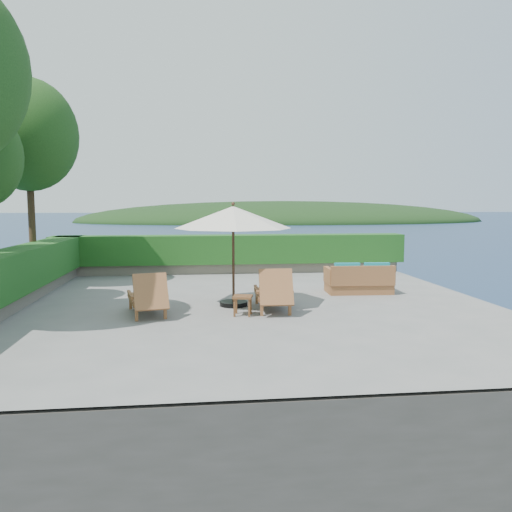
{
  "coord_description": "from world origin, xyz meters",
  "views": [
    {
      "loc": [
        -1.2,
        -12.01,
        2.46
      ],
      "look_at": [
        0.3,
        0.8,
        1.1
      ],
      "focal_mm": 35.0,
      "sensor_mm": 36.0,
      "label": 1
    }
  ],
  "objects": [
    {
      "name": "planter_wall_left",
      "position": [
        -5.6,
        0.0,
        0.18
      ],
      "size": [
        0.6,
        12.0,
        0.36
      ],
      "primitive_type": "cube",
      "color": "gray",
      "rests_on": "ground"
    },
    {
      "name": "patio_umbrella",
      "position": [
        -0.36,
        -0.17,
        2.11
      ],
      "size": [
        2.83,
        2.83,
        2.5
      ],
      "rotation": [
        0.0,
        0.0,
        -0.02
      ],
      "color": "black",
      "rests_on": "ground"
    },
    {
      "name": "offshore_island",
      "position": [
        25.0,
        140.0,
        -3.0
      ],
      "size": [
        126.0,
        57.6,
        12.6
      ],
      "primitive_type": "ellipsoid",
      "color": "black",
      "rests_on": "ocean"
    },
    {
      "name": "tree_far",
      "position": [
        -6.0,
        3.2,
        4.4
      ],
      "size": [
        2.8,
        2.8,
        6.03
      ],
      "color": "#423019",
      "rests_on": "ground"
    },
    {
      "name": "ground",
      "position": [
        0.0,
        0.0,
        0.0
      ],
      "size": [
        12.0,
        12.0,
        0.0
      ],
      "primitive_type": "plane",
      "color": "gray",
      "rests_on": "ground"
    },
    {
      "name": "lounge_left",
      "position": [
        -2.31,
        -0.99,
        0.42
      ],
      "size": [
        1.07,
        1.84,
        0.99
      ],
      "rotation": [
        0.0,
        0.0,
        0.22
      ],
      "color": "brown",
      "rests_on": "ground"
    },
    {
      "name": "ocean",
      "position": [
        0.0,
        0.0,
        -3.0
      ],
      "size": [
        600.0,
        600.0,
        0.0
      ],
      "primitive_type": "plane",
      "color": "#152644",
      "rests_on": "ground"
    },
    {
      "name": "hedge_far",
      "position": [
        0.0,
        5.6,
        0.85
      ],
      "size": [
        12.4,
        0.9,
        1.0
      ],
      "primitive_type": "cube",
      "color": "#134012",
      "rests_on": "planter_wall_far"
    },
    {
      "name": "lounge_right",
      "position": [
        0.51,
        -0.84,
        0.43
      ],
      "size": [
        0.86,
        1.82,
        1.03
      ],
      "rotation": [
        0.0,
        0.0,
        -0.04
      ],
      "color": "brown",
      "rests_on": "ground"
    },
    {
      "name": "side_table",
      "position": [
        -0.24,
        -1.24,
        0.36
      ],
      "size": [
        0.49,
        0.49,
        0.44
      ],
      "rotation": [
        0.0,
        0.0,
        -0.21
      ],
      "color": "brown",
      "rests_on": "ground"
    },
    {
      "name": "hedge_left",
      "position": [
        -5.6,
        0.0,
        0.85
      ],
      "size": [
        0.9,
        12.4,
        1.0
      ],
      "primitive_type": "cube",
      "color": "#134012",
      "rests_on": "planter_wall_left"
    },
    {
      "name": "foundation",
      "position": [
        0.0,
        0.0,
        -1.55
      ],
      "size": [
        12.0,
        12.0,
        3.0
      ],
      "primitive_type": "cube",
      "color": "#524941",
      "rests_on": "ocean"
    },
    {
      "name": "wicker_loveseat",
      "position": [
        3.2,
        1.13,
        0.34
      ],
      "size": [
        1.82,
        0.99,
        0.87
      ],
      "rotation": [
        0.0,
        0.0,
        -0.04
      ],
      "color": "brown",
      "rests_on": "ground"
    },
    {
      "name": "planter_wall_far",
      "position": [
        0.0,
        5.6,
        0.18
      ],
      "size": [
        12.0,
        0.6,
        0.36
      ],
      "primitive_type": "cube",
      "color": "gray",
      "rests_on": "ground"
    }
  ]
}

